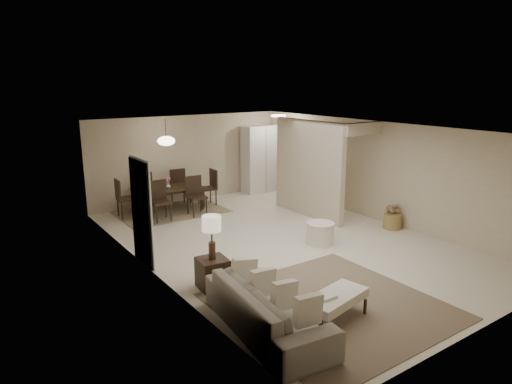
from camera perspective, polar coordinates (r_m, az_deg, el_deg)
floor at (r=10.17m, az=3.34°, el=-6.22°), size 9.00×9.00×0.00m
ceiling at (r=9.60m, az=3.55°, el=7.93°), size 9.00×9.00×0.00m
back_wall at (r=13.57m, az=-8.39°, el=4.21°), size 6.00×0.00×6.00m
left_wall at (r=8.35m, az=-13.00°, el=-2.04°), size 0.00×9.00×9.00m
right_wall at (r=11.86m, az=14.93°, el=2.51°), size 0.00×9.00×9.00m
partition at (r=11.88m, az=6.56°, el=2.91°), size 0.15×2.50×2.50m
doorway at (r=8.97m, az=-14.18°, el=-2.54°), size 0.04×0.90×2.04m
pantry_cabinet at (r=14.49m, az=0.62°, el=4.17°), size 1.20×0.55×2.10m
flush_light at (r=13.53m, az=2.82°, el=9.48°), size 0.44×0.44×0.05m
living_rug at (r=7.53m, az=9.30°, el=-13.88°), size 3.20×3.20×0.01m
sofa at (r=6.65m, az=1.38°, el=-14.34°), size 2.45×1.19×0.69m
ottoman_bench at (r=7.07m, az=9.93°, el=-13.04°), size 1.16×0.71×0.39m
side_table at (r=7.96m, az=-5.44°, el=-10.08°), size 0.53×0.53×0.53m
table_lamp at (r=7.66m, az=-5.58°, el=-4.41°), size 0.32×0.32×0.76m
round_pouf at (r=10.06m, az=8.02°, el=-5.13°), size 0.61×0.61×0.47m
wicker_basket at (r=11.46m, az=16.68°, el=-3.50°), size 0.49×0.49×0.37m
dining_rug at (r=12.70m, az=-10.76°, el=-2.30°), size 2.80×2.10×0.01m
dining_table at (r=12.62m, az=-10.83°, el=-0.93°), size 1.89×1.13×0.64m
dining_chairs at (r=12.57m, az=-10.87°, el=-0.08°), size 2.77×2.08×1.03m
vase at (r=12.53m, az=-10.91°, el=0.78°), size 0.15×0.15×0.13m
yellow_mat at (r=13.11m, az=7.82°, el=-1.68°), size 0.85×0.56×0.01m
pendant_light at (r=12.32m, az=-11.16°, el=6.29°), size 0.46×0.46×0.71m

